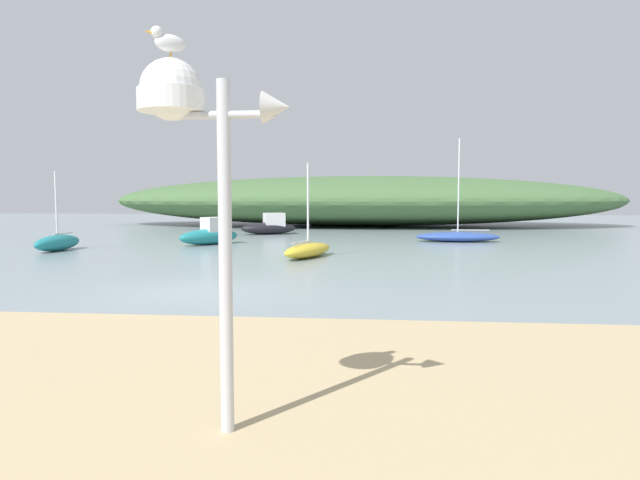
# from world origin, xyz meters

# --- Properties ---
(ground_plane) EXTENTS (120.00, 120.00, 0.00)m
(ground_plane) POSITION_xyz_m (0.00, 0.00, 0.00)
(ground_plane) COLOR gray
(distant_hill) EXTENTS (41.24, 14.87, 4.00)m
(distant_hill) POSITION_xyz_m (3.48, 32.28, 2.00)
(distant_hill) COLOR #476B3D
(distant_hill) RESTS_ON ground
(mast_structure) EXTENTS (1.33, 0.58, 3.31)m
(mast_structure) POSITION_xyz_m (2.73, -8.17, 2.98)
(mast_structure) COLOR silver
(mast_structure) RESTS_ON beach_sand
(seagull_on_radar) EXTENTS (0.33, 0.28, 0.25)m
(seagull_on_radar) POSITION_xyz_m (2.58, -8.18, 3.65)
(seagull_on_radar) COLOR orange
(seagull_on_radar) RESTS_ON mast_structure
(sailboat_by_sandbar) EXTENTS (4.30, 1.55, 5.30)m
(sailboat_by_sandbar) POSITION_xyz_m (8.71, 16.04, 0.28)
(sailboat_by_sandbar) COLOR #2D4C9E
(sailboat_by_sandbar) RESTS_ON ground
(motorboat_outer_mooring) EXTENTS (3.68, 2.53, 1.32)m
(motorboat_outer_mooring) POSITION_xyz_m (-2.04, 20.72, 0.50)
(motorboat_outer_mooring) COLOR black
(motorboat_outer_mooring) RESTS_ON ground
(sailboat_near_shore) EXTENTS (2.05, 3.46, 3.60)m
(sailboat_near_shore) POSITION_xyz_m (1.87, 7.91, 0.29)
(sailboat_near_shore) COLOR gold
(sailboat_near_shore) RESTS_ON ground
(motorboat_off_point) EXTENTS (2.84, 3.24, 1.32)m
(motorboat_off_point) POSITION_xyz_m (-3.54, 13.14, 0.51)
(motorboat_off_point) COLOR teal
(motorboat_off_point) RESTS_ON ground
(sailboat_inner_mooring) EXTENTS (1.00, 2.98, 3.41)m
(sailboat_inner_mooring) POSITION_xyz_m (-9.19, 9.46, 0.36)
(sailboat_inner_mooring) COLOR teal
(sailboat_inner_mooring) RESTS_ON ground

